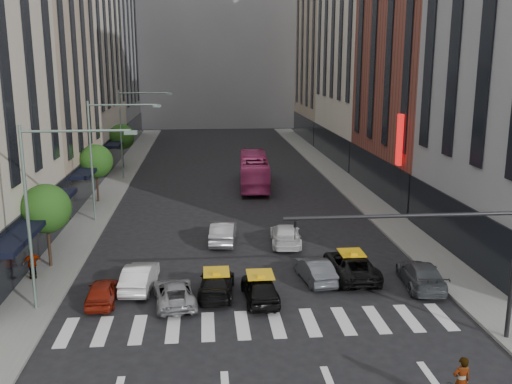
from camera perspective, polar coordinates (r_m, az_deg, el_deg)
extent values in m
plane|color=black|center=(26.01, 1.13, -14.52)|extent=(160.00, 160.00, 0.00)
cube|color=slate|center=(54.97, -14.46, 0.03)|extent=(3.00, 96.00, 0.15)
cube|color=slate|center=(56.06, 9.42, 0.52)|extent=(3.00, 96.00, 0.15)
cube|color=tan|center=(52.91, -21.57, 12.10)|extent=(8.00, 16.00, 24.00)
cube|color=beige|center=(70.65, -17.85, 17.26)|extent=(8.00, 20.00, 36.00)
cube|color=gray|center=(89.13, -15.07, 14.49)|extent=(8.00, 18.00, 30.00)
cube|color=brown|center=(53.65, 16.63, 13.53)|extent=(8.00, 18.00, 26.00)
cube|color=tan|center=(90.10, 7.51, 14.16)|extent=(8.00, 18.00, 28.00)
cube|color=gray|center=(108.11, -4.06, 16.14)|extent=(30.00, 10.00, 36.00)
cylinder|color=black|center=(35.69, -20.01, -4.57)|extent=(0.18, 0.18, 3.15)
sphere|color=#214C15|center=(35.18, -20.26, -1.57)|extent=(2.88, 2.88, 2.88)
cylinder|color=black|center=(50.82, -15.59, 0.83)|extent=(0.18, 0.18, 3.15)
sphere|color=#214C15|center=(50.47, -15.72, 2.98)|extent=(2.88, 2.88, 2.88)
cylinder|color=black|center=(66.37, -13.21, 3.73)|extent=(0.18, 0.18, 3.15)
sphere|color=#214C15|center=(66.09, -13.29, 5.39)|extent=(2.88, 2.88, 2.88)
cylinder|color=gray|center=(29.14, -21.83, -2.60)|extent=(0.16, 0.16, 9.00)
cylinder|color=gray|center=(27.73, -17.59, 5.84)|extent=(5.00, 0.12, 0.12)
cube|color=gray|center=(27.32, -12.42, 5.83)|extent=(0.60, 0.25, 0.18)
cylinder|color=gray|center=(44.34, -16.13, 2.92)|extent=(0.16, 0.16, 9.00)
cylinder|color=gray|center=(43.43, -13.21, 8.48)|extent=(5.00, 0.12, 0.12)
cube|color=gray|center=(43.17, -9.88, 8.47)|extent=(0.60, 0.25, 0.18)
cylinder|color=gray|center=(59.96, -13.35, 5.59)|extent=(0.16, 0.16, 9.00)
cylinder|color=gray|center=(59.29, -11.14, 9.70)|extent=(5.00, 0.12, 0.12)
cube|color=gray|center=(59.10, -8.69, 9.69)|extent=(0.60, 0.25, 0.18)
cylinder|color=black|center=(24.19, 14.54, -2.32)|extent=(10.00, 0.16, 0.16)
imported|color=black|center=(23.21, 3.92, -3.86)|extent=(0.13, 0.16, 0.80)
cube|color=red|center=(45.93, 14.16, 5.08)|extent=(0.30, 0.70, 4.00)
imported|color=maroon|center=(30.30, -15.14, -9.60)|extent=(1.53, 3.60, 1.22)
imported|color=silver|center=(31.60, -11.56, -8.28)|extent=(1.85, 4.33, 1.39)
imported|color=gray|center=(29.50, -8.15, -9.94)|extent=(2.48, 4.43, 1.17)
imported|color=black|center=(30.28, -3.97, -9.13)|extent=(2.14, 4.48, 1.26)
imported|color=black|center=(29.50, 0.41, -9.56)|extent=(1.87, 4.19, 1.40)
imported|color=#45484D|center=(32.17, 5.91, -7.76)|extent=(1.91, 4.12, 1.31)
imported|color=black|center=(32.95, 9.48, -7.23)|extent=(2.41, 5.21, 1.45)
imported|color=#42464A|center=(32.51, 16.18, -7.93)|extent=(2.47, 4.96, 1.38)
imported|color=#9B9BA0|center=(38.61, -3.31, -4.00)|extent=(2.06, 4.68, 1.49)
imported|color=white|center=(38.19, 2.97, -4.28)|extent=(2.31, 4.88, 1.38)
imported|color=#D63E85|center=(55.46, -0.20, 2.13)|extent=(3.32, 11.33, 3.12)
imported|color=gray|center=(21.73, 19.97, -15.93)|extent=(0.70, 0.49, 1.82)
imported|color=gray|center=(34.23, -21.45, -6.67)|extent=(1.11, 0.79, 1.75)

